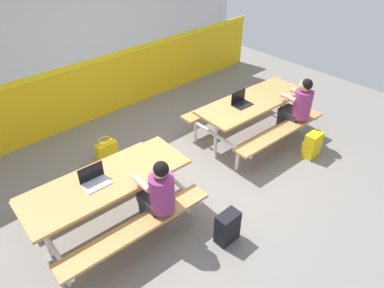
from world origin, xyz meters
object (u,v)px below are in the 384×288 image
object	(u,v)px
picnic_table_right	(252,108)
laptop_dark	(241,102)
student_further	(298,105)
laptop_silver	(95,180)
backpack_dark	(227,227)
picnic_table_left	(108,190)
satchel_spare	(312,145)
tote_bag_bright	(107,152)
student_nearer	(158,192)

from	to	relation	value
picnic_table_right	laptop_dark	size ratio (longest dim) A/B	6.40
student_further	laptop_dark	bearing A→B (deg)	139.89
laptop_silver	backpack_dark	world-z (taller)	laptop_silver
laptop_dark	backpack_dark	distance (m)	2.30
picnic_table_right	laptop_dark	distance (m)	0.35
picnic_table_left	laptop_dark	xyz separation A→B (m)	(2.66, 0.15, 0.21)
laptop_dark	backpack_dark	size ratio (longest dim) A/B	0.75
laptop_dark	satchel_spare	distance (m)	1.38
laptop_dark	picnic_table_left	bearing A→B (deg)	-176.71
laptop_dark	tote_bag_bright	size ratio (longest dim) A/B	0.77
student_further	satchel_spare	size ratio (longest dim) A/B	2.74
picnic_table_left	laptop_dark	bearing A→B (deg)	3.29
picnic_table_left	satchel_spare	bearing A→B (deg)	-16.55
laptop_silver	satchel_spare	size ratio (longest dim) A/B	0.75
tote_bag_bright	satchel_spare	xyz separation A→B (m)	(2.58, -2.16, 0.02)
picnic_table_left	laptop_silver	bearing A→B (deg)	161.83
picnic_table_left	laptop_silver	size ratio (longest dim) A/B	6.40
satchel_spare	backpack_dark	bearing A→B (deg)	-173.82
picnic_table_right	satchel_spare	xyz separation A→B (m)	(0.30, -1.06, -0.36)
backpack_dark	satchel_spare	distance (m)	2.35
picnic_table_left	picnic_table_right	distance (m)	2.93
laptop_dark	tote_bag_bright	world-z (taller)	laptop_dark
student_further	laptop_silver	world-z (taller)	student_further
student_further	backpack_dark	bearing A→B (deg)	-163.57
student_further	satchel_spare	distance (m)	0.71
student_further	tote_bag_bright	size ratio (longest dim) A/B	2.81
picnic_table_right	backpack_dark	xyz separation A→B (m)	(-2.03, -1.32, -0.36)
picnic_table_right	student_nearer	bearing A→B (deg)	-165.30
picnic_table_right	student_nearer	world-z (taller)	student_nearer
student_nearer	satchel_spare	xyz separation A→B (m)	(2.88, -0.39, -0.49)
backpack_dark	satchel_spare	world-z (taller)	same
picnic_table_right	backpack_dark	world-z (taller)	picnic_table_right
picnic_table_right	backpack_dark	bearing A→B (deg)	-147.07
picnic_table_left	tote_bag_bright	world-z (taller)	picnic_table_left
student_nearer	backpack_dark	world-z (taller)	student_nearer
student_nearer	student_further	world-z (taller)	same
backpack_dark	satchel_spare	xyz separation A→B (m)	(2.34, 0.25, 0.00)
student_nearer	backpack_dark	bearing A→B (deg)	-49.71
student_nearer	student_further	distance (m)	3.05
student_further	backpack_dark	world-z (taller)	student_further
satchel_spare	tote_bag_bright	bearing A→B (deg)	140.09
picnic_table_left	backpack_dark	xyz separation A→B (m)	(0.89, -1.21, -0.36)
student_nearer	backpack_dark	size ratio (longest dim) A/B	2.74
student_nearer	tote_bag_bright	size ratio (longest dim) A/B	2.81
student_further	laptop_silver	size ratio (longest dim) A/B	3.67
laptop_dark	laptop_silver	bearing A→B (deg)	-177.74
student_nearer	laptop_silver	size ratio (longest dim) A/B	3.67
picnic_table_left	laptop_silver	distance (m)	0.25
picnic_table_right	student_nearer	size ratio (longest dim) A/B	1.74
picnic_table_left	backpack_dark	size ratio (longest dim) A/B	4.79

